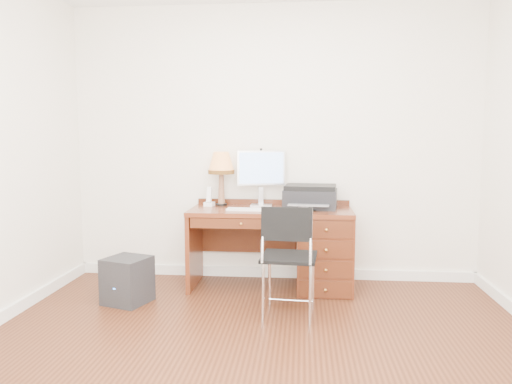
# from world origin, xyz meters

# --- Properties ---
(ground) EXTENTS (4.00, 4.00, 0.00)m
(ground) POSITION_xyz_m (0.00, 0.00, 0.00)
(ground) COLOR #3A1A0D
(ground) RESTS_ON ground
(room_shell) EXTENTS (4.00, 4.00, 4.00)m
(room_shell) POSITION_xyz_m (0.00, 0.63, 0.05)
(room_shell) COLOR white
(room_shell) RESTS_ON ground
(desk) EXTENTS (1.50, 0.67, 0.75)m
(desk) POSITION_xyz_m (0.32, 1.40, 0.41)
(desk) COLOR maroon
(desk) RESTS_ON ground
(monitor) EXTENTS (0.46, 0.19, 0.54)m
(monitor) POSITION_xyz_m (-0.10, 1.61, 1.09)
(monitor) COLOR silver
(monitor) RESTS_ON desk
(keyboard) EXTENTS (0.44, 0.16, 0.02)m
(keyboard) POSITION_xyz_m (-0.18, 1.28, 0.76)
(keyboard) COLOR white
(keyboard) RESTS_ON desk
(mouse_pad) EXTENTS (0.22, 0.22, 0.04)m
(mouse_pad) POSITION_xyz_m (0.30, 1.32, 0.76)
(mouse_pad) COLOR black
(mouse_pad) RESTS_ON desk
(printer) EXTENTS (0.52, 0.42, 0.22)m
(printer) POSITION_xyz_m (0.37, 1.50, 0.86)
(printer) COLOR black
(printer) RESTS_ON desk
(leg_lamp) EXTENTS (0.26, 0.26, 0.52)m
(leg_lamp) POSITION_xyz_m (-0.50, 1.58, 1.13)
(leg_lamp) COLOR black
(leg_lamp) RESTS_ON desk
(phone) EXTENTS (0.10, 0.10, 0.19)m
(phone) POSITION_xyz_m (-0.61, 1.53, 0.80)
(phone) COLOR white
(phone) RESTS_ON desk
(pen_cup) EXTENTS (0.09, 0.09, 0.11)m
(pen_cup) POSITION_xyz_m (0.41, 1.58, 0.80)
(pen_cup) COLOR black
(pen_cup) RESTS_ON desk
(chair) EXTENTS (0.45, 0.46, 0.90)m
(chair) POSITION_xyz_m (0.19, 0.59, 0.55)
(chair) COLOR black
(chair) RESTS_ON ground
(equipment_box) EXTENTS (0.43, 0.43, 0.39)m
(equipment_box) POSITION_xyz_m (-1.20, 0.84, 0.20)
(equipment_box) COLOR black
(equipment_box) RESTS_ON ground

